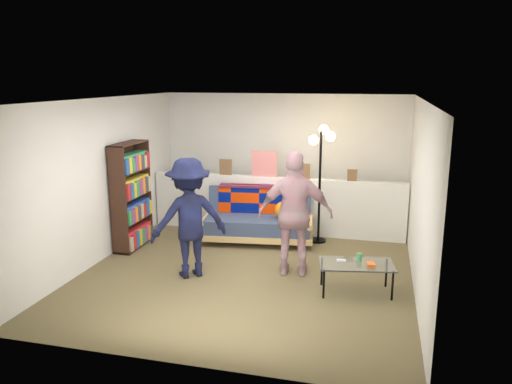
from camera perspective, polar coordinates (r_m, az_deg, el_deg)
ground at (r=7.23m, az=-0.78°, el=-8.83°), size 5.00×5.00×0.00m
room_shell at (r=7.24m, az=0.14°, el=4.92°), size 4.60×5.05×2.45m
half_wall_ledge at (r=8.75m, az=2.24°, el=-1.50°), size 4.45×0.15×1.00m
ledge_decor at (r=8.63m, az=0.78°, el=2.91°), size 2.97×0.02×0.45m
futon_sofa at (r=8.35m, az=0.34°, el=-3.15°), size 1.93×1.09×0.79m
bookshelf at (r=8.20m, az=-14.06°, el=-0.79°), size 0.28×0.85×1.70m
coffee_table at (r=6.51m, az=11.47°, el=-8.21°), size 1.01×0.67×0.49m
floor_lamp at (r=8.17m, az=7.48°, el=3.62°), size 0.43×0.34×1.94m
person_left at (r=6.84m, az=-7.66°, el=-2.95°), size 1.22×1.13×1.65m
person_right at (r=6.82m, az=4.51°, el=-2.55°), size 1.06×0.56×1.73m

